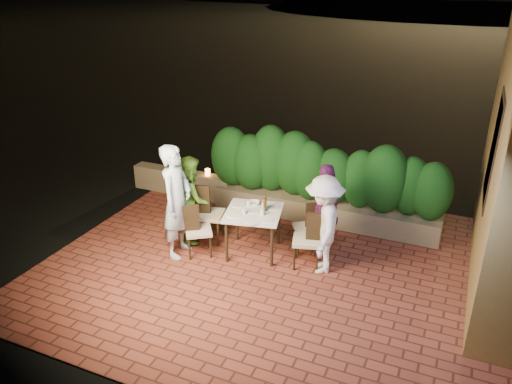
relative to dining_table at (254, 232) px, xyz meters
The scene contains 30 objects.
ground 0.96m from the dining_table, 55.01° to the right, with size 400.00×400.00×0.00m, color black.
terrace_floor 0.71m from the dining_table, 23.38° to the right, with size 7.00×6.00×0.15m, color brown.
window_pane 3.78m from the dining_table, 13.27° to the left, with size 0.08×1.00×1.40m, color black.
window_frame 3.77m from the dining_table, 13.30° to the left, with size 0.06×1.15×1.55m, color black.
planter 1.74m from the dining_table, 66.09° to the left, with size 4.20×0.55×0.40m, color #7C6F4F.
hedge 1.82m from the dining_table, 66.09° to the left, with size 4.00×0.70×1.10m, color #124313, non-canonical shape.
parapet 2.79m from the dining_table, 145.44° to the left, with size 2.20×0.30×0.50m, color #7C6F4F.
hill 59.50m from the dining_table, 87.58° to the left, with size 52.00×40.00×22.00m, color black.
dining_table is the anchor object (origin of this frame).
plate_nw 0.50m from the dining_table, 133.47° to the right, with size 0.24×0.24×0.01m, color white.
plate_sw 0.51m from the dining_table, 159.87° to the left, with size 0.23×0.23×0.01m, color white.
plate_ne 0.52m from the dining_table, 31.22° to the right, with size 0.23×0.23×0.01m, color white.
plate_se 0.51m from the dining_table, 44.08° to the left, with size 0.20×0.20×0.01m, color white.
plate_centre 0.38m from the dining_table, 161.90° to the left, with size 0.20×0.20×0.01m, color white.
plate_front 0.53m from the dining_table, 66.79° to the right, with size 0.22×0.22×0.01m, color white.
glass_nw 0.46m from the dining_table, 127.20° to the right, with size 0.06×0.06×0.10m, color silver.
glass_sw 0.48m from the dining_table, 135.70° to the left, with size 0.06×0.06×0.10m, color silver.
glass_ne 0.47m from the dining_table, 18.57° to the right, with size 0.06×0.06×0.11m, color silver.
glass_se 0.48m from the dining_table, 52.76° to the left, with size 0.07×0.07×0.12m, color silver.
beer_bottle 0.55m from the dining_table, 30.13° to the left, with size 0.06×0.06×0.29m, color #442A0B, non-canonical shape.
bowl 0.48m from the dining_table, 112.63° to the left, with size 0.19×0.19×0.05m, color white.
chair_left_front 0.89m from the dining_table, 153.58° to the right, with size 0.41×0.41×0.89m, color black, non-canonical shape.
chair_left_back 0.88m from the dining_table, behind, with size 0.47×0.47×1.01m, color black, non-canonical shape.
chair_right_front 0.92m from the dining_table, ahead, with size 0.43×0.43×0.93m, color black, non-canonical shape.
chair_right_back 0.87m from the dining_table, 29.68° to the left, with size 0.39×0.39×0.84m, color black, non-canonical shape.
diner_blue 1.34m from the dining_table, 155.45° to the right, with size 0.68×0.45×1.88m, color silver.
diner_green 1.22m from the dining_table, behind, with size 0.73×0.57×1.49m, color #6BB438.
diner_white 1.24m from the dining_table, ahead, with size 1.01×0.58×1.56m, color white.
diner_purple 1.21m from the dining_table, 24.87° to the left, with size 0.91×0.38×1.55m, color #682261.
parapet_lamp 2.33m from the dining_table, 137.07° to the left, with size 0.10×0.10×0.14m, color orange.
Camera 1 is at (2.38, -5.81, 4.28)m, focal length 35.00 mm.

